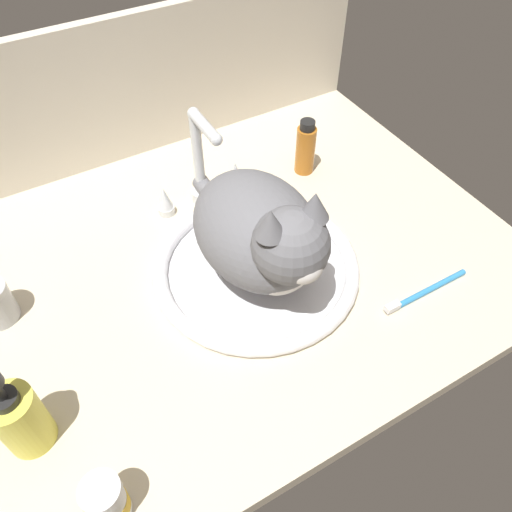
# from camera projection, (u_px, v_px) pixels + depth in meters

# --- Properties ---
(countertop) EXTENTS (1.00, 0.75, 0.03)m
(countertop) POSITION_uv_depth(u_px,v_px,m) (232.00, 265.00, 0.93)
(countertop) COLOR beige
(countertop) RESTS_ON ground
(backsplash_wall) EXTENTS (1.00, 0.02, 0.32)m
(backsplash_wall) POSITION_uv_depth(u_px,v_px,m) (140.00, 94.00, 1.04)
(backsplash_wall) COLOR beige
(backsplash_wall) RESTS_ON ground
(sink_basin) EXTENTS (0.36, 0.36, 0.03)m
(sink_basin) POSITION_uv_depth(u_px,v_px,m) (256.00, 267.00, 0.89)
(sink_basin) COLOR white
(sink_basin) RESTS_ON countertop
(faucet) EXTENTS (0.19, 0.12, 0.21)m
(faucet) POSITION_uv_depth(u_px,v_px,m) (201.00, 170.00, 0.96)
(faucet) COLOR silver
(faucet) RESTS_ON countertop
(cat) EXTENTS (0.19, 0.38, 0.22)m
(cat) POSITION_uv_depth(u_px,v_px,m) (263.00, 233.00, 0.80)
(cat) COLOR slate
(cat) RESTS_ON sink_basin
(amber_bottle) EXTENTS (0.04, 0.04, 0.12)m
(amber_bottle) POSITION_uv_depth(u_px,v_px,m) (306.00, 148.00, 1.04)
(amber_bottle) COLOR #B2661E
(amber_bottle) RESTS_ON countertop
(soap_pump_bottle) EXTENTS (0.06, 0.06, 0.16)m
(soap_pump_bottle) POSITION_uv_depth(u_px,v_px,m) (20.00, 419.00, 0.66)
(soap_pump_bottle) COLOR #E5DB4C
(soap_pump_bottle) RESTS_ON countertop
(pill_bottle) EXTENTS (0.05, 0.05, 0.08)m
(pill_bottle) POSITION_uv_depth(u_px,v_px,m) (107.00, 501.00, 0.61)
(pill_bottle) COLOR white
(pill_bottle) RESTS_ON countertop
(toothbrush) EXTENTS (0.17, 0.01, 0.02)m
(toothbrush) POSITION_uv_depth(u_px,v_px,m) (424.00, 292.00, 0.86)
(toothbrush) COLOR #338CD1
(toothbrush) RESTS_ON countertop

